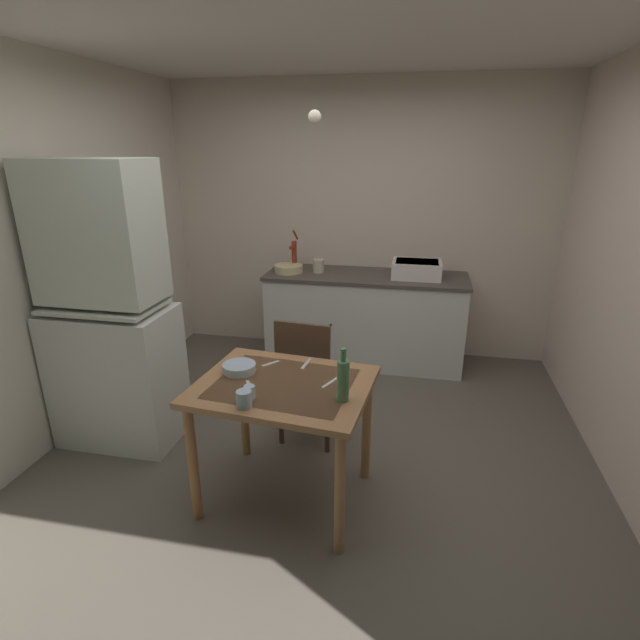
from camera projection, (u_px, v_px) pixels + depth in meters
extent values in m
plane|color=#5A5349|center=(318.00, 456.00, 3.33)|extent=(4.95, 4.95, 0.00)
cube|color=beige|center=(360.00, 222.00, 4.75)|extent=(3.80, 0.10, 2.60)
cube|color=beige|center=(39.00, 258.00, 3.25)|extent=(0.10, 4.05, 2.60)
cube|color=silver|center=(317.00, 9.00, 2.43)|extent=(3.80, 4.05, 0.10)
cube|color=silver|center=(118.00, 376.00, 3.42)|extent=(0.81, 0.51, 0.97)
cube|color=silver|center=(96.00, 232.00, 3.07)|extent=(0.74, 0.44, 0.89)
cube|color=silver|center=(105.00, 306.00, 3.21)|extent=(0.73, 0.46, 0.02)
cube|color=silver|center=(365.00, 320.00, 4.69)|extent=(1.84, 0.60, 0.84)
cube|color=#4C443E|center=(366.00, 276.00, 4.54)|extent=(1.87, 0.63, 0.03)
sphere|color=#2D2823|center=(331.00, 325.00, 4.44)|extent=(0.02, 0.02, 0.02)
cube|color=silver|center=(417.00, 269.00, 4.43)|extent=(0.44, 0.34, 0.15)
cube|color=black|center=(417.00, 262.00, 4.40)|extent=(0.38, 0.28, 0.01)
cylinder|color=maroon|center=(294.00, 256.00, 4.67)|extent=(0.05, 0.05, 0.28)
cylinder|color=maroon|center=(292.00, 247.00, 4.57)|extent=(0.03, 0.12, 0.03)
cylinder|color=#9A3818|center=(295.00, 235.00, 4.66)|extent=(0.02, 0.16, 0.12)
cylinder|color=beige|center=(289.00, 269.00, 4.62)|extent=(0.27, 0.27, 0.07)
cylinder|color=beige|center=(318.00, 266.00, 4.60)|extent=(0.11, 0.11, 0.12)
cube|color=#9C6B44|center=(283.00, 386.00, 2.71)|extent=(1.03, 0.85, 0.04)
cube|color=silver|center=(283.00, 383.00, 2.70)|extent=(0.80, 0.66, 0.00)
cylinder|color=#9C643C|center=(193.00, 464.00, 2.67)|extent=(0.06, 0.06, 0.73)
cylinder|color=#A36F4B|center=(340.00, 494.00, 2.44)|extent=(0.06, 0.06, 0.73)
cylinder|color=#996F43|center=(244.00, 407.00, 3.25)|extent=(0.06, 0.06, 0.73)
cylinder|color=#A17046|center=(366.00, 427.00, 3.01)|extent=(0.06, 0.06, 0.73)
cube|color=#473121|center=(311.00, 381.00, 3.44)|extent=(0.44, 0.44, 0.03)
cube|color=#493326|center=(302.00, 358.00, 3.19)|extent=(0.38, 0.06, 0.49)
cylinder|color=#473121|center=(340.00, 401.00, 3.62)|extent=(0.04, 0.04, 0.42)
cylinder|color=#473121|center=(297.00, 395.00, 3.72)|extent=(0.04, 0.04, 0.42)
cylinder|color=#473121|center=(327.00, 425.00, 3.32)|extent=(0.04, 0.04, 0.42)
cylinder|color=#473121|center=(281.00, 417.00, 3.41)|extent=(0.04, 0.04, 0.42)
cylinder|color=#9EB2C6|center=(239.00, 368.00, 2.83)|extent=(0.19, 0.19, 0.05)
cylinder|color=#9EB2C6|center=(244.00, 399.00, 2.44)|extent=(0.08, 0.08, 0.09)
cylinder|color=#9EB2C6|center=(249.00, 392.00, 2.53)|extent=(0.06, 0.06, 0.07)
cylinder|color=#4C7F56|center=(343.00, 381.00, 2.49)|extent=(0.06, 0.06, 0.22)
cylinder|color=#4C7F56|center=(343.00, 355.00, 2.44)|extent=(0.03, 0.03, 0.07)
cube|color=silver|center=(332.00, 381.00, 2.72)|extent=(0.09, 0.18, 0.00)
cube|color=beige|center=(250.00, 386.00, 2.66)|extent=(0.09, 0.13, 0.00)
cube|color=beige|center=(306.00, 364.00, 2.94)|extent=(0.04, 0.16, 0.00)
cube|color=beige|center=(271.00, 363.00, 2.94)|extent=(0.09, 0.10, 0.00)
sphere|color=#F9EFCC|center=(315.00, 117.00, 2.90)|extent=(0.08, 0.08, 0.08)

